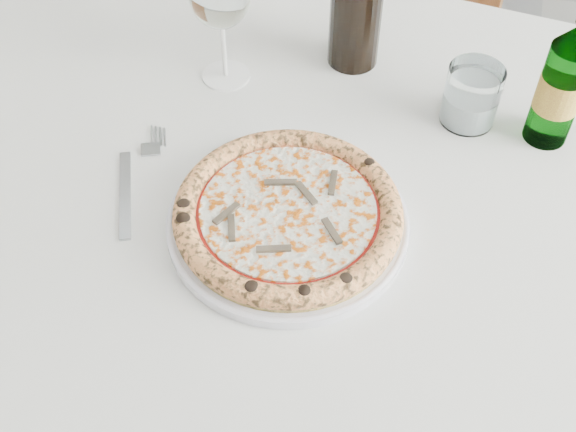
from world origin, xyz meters
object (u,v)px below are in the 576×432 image
(tumbler, at_px, (471,99))
(dining_table, at_px, (307,210))
(pizza, at_px, (288,213))
(plate, at_px, (288,222))
(beer_bottle, at_px, (563,84))

(tumbler, bearing_deg, dining_table, -140.64)
(pizza, bearing_deg, plate, 16.22)
(plate, height_order, pizza, pizza)
(dining_table, xyz_separation_m, plate, (-0.00, -0.10, 0.09))
(tumbler, bearing_deg, beer_bottle, -3.90)
(plate, relative_size, pizza, 1.07)
(dining_table, distance_m, beer_bottle, 0.37)
(tumbler, bearing_deg, pizza, -126.58)
(dining_table, height_order, plate, plate)
(dining_table, bearing_deg, beer_bottle, 26.58)
(dining_table, distance_m, pizza, 0.15)
(pizza, bearing_deg, dining_table, 90.00)
(beer_bottle, bearing_deg, pizza, -140.04)
(pizza, distance_m, tumbler, 0.32)
(tumbler, xyz_separation_m, beer_bottle, (0.11, -0.01, 0.05))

